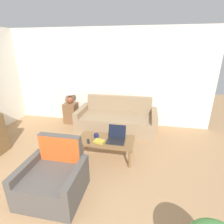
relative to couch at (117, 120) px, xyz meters
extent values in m
cube|color=silver|center=(-0.59, 0.48, 1.04)|extent=(6.04, 0.05, 2.60)
cube|color=white|center=(-1.29, 0.45, 1.29)|extent=(1.10, 0.01, 1.30)
cube|color=white|center=(-0.03, 0.45, 1.29)|extent=(1.10, 0.01, 1.30)
cube|color=#937A5B|center=(0.00, -0.07, -0.05)|extent=(1.78, 0.94, 0.42)
cube|color=#937A5B|center=(0.00, 0.34, 0.17)|extent=(1.78, 0.12, 0.85)
cube|color=#937A5B|center=(-0.96, -0.07, 0.03)|extent=(0.14, 0.94, 0.57)
cube|color=#937A5B|center=(0.96, -0.07, 0.03)|extent=(0.14, 0.94, 0.57)
cube|color=#514C47|center=(-0.55, -2.43, -0.06)|extent=(0.68, 0.78, 0.40)
cube|color=#514C47|center=(-0.55, -2.09, 0.17)|extent=(0.68, 0.10, 0.85)
cube|color=#514C47|center=(-0.94, -2.43, 0.00)|extent=(0.10, 0.78, 0.52)
cube|color=#514C47|center=(-0.16, -2.43, 0.00)|extent=(0.10, 0.78, 0.52)
cube|color=#D1511E|center=(-0.55, -2.14, 0.27)|extent=(0.66, 0.01, 0.61)
cube|color=brown|center=(-1.40, 0.20, 0.04)|extent=(0.35, 0.35, 0.59)
ellipsoid|color=brown|center=(-1.40, 0.20, 0.44)|extent=(0.17, 0.17, 0.22)
cylinder|color=tan|center=(-1.40, 0.20, 0.58)|extent=(0.02, 0.02, 0.06)
cone|color=white|center=(-1.40, 0.20, 0.73)|extent=(0.35, 0.35, 0.24)
cube|color=brown|center=(0.00, -1.32, 0.12)|extent=(1.10, 0.59, 0.03)
cylinder|color=brown|center=(-0.50, -1.56, -0.07)|extent=(0.04, 0.04, 0.37)
cylinder|color=brown|center=(0.50, -1.56, -0.07)|extent=(0.04, 0.04, 0.37)
cylinder|color=brown|center=(-0.50, -1.07, -0.07)|extent=(0.04, 0.04, 0.37)
cylinder|color=brown|center=(0.50, -1.07, -0.07)|extent=(0.04, 0.04, 0.37)
cube|color=black|center=(0.20, -1.35, 0.15)|extent=(0.34, 0.26, 0.02)
cube|color=black|center=(0.20, -1.19, 0.28)|extent=(0.34, 0.08, 0.25)
cylinder|color=#191E4C|center=(-0.22, -1.25, 0.17)|extent=(0.10, 0.10, 0.07)
cube|color=gold|center=(-0.10, -1.43, 0.16)|extent=(0.23, 0.19, 0.04)
cube|color=black|center=(-0.32, -1.46, 0.15)|extent=(0.10, 0.16, 0.02)
camera|label=1|loc=(0.70, -4.26, 1.85)|focal=28.00mm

